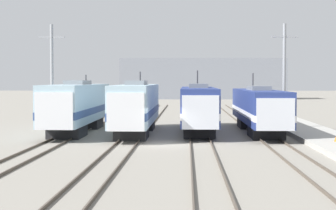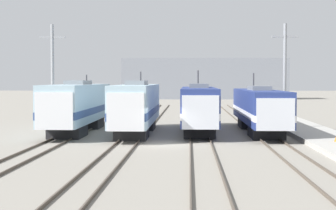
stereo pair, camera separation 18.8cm
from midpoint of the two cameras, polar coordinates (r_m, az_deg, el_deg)
name	(u,v)px [view 2 (the right image)]	position (r m, az deg, el deg)	size (l,w,h in m)	color
ground_plane	(163,145)	(38.43, -0.32, -4.04)	(400.00, 400.00, 0.00)	gray
rail_pair_far_left	(53,143)	(39.49, -11.46, -3.80)	(1.50, 120.00, 0.15)	#4C4238
rail_pair_center_left	(126,143)	(38.61, -4.10, -3.90)	(1.51, 120.00, 0.15)	#4C4238
rail_pair_center_right	(201,144)	(38.39, 3.48, -3.94)	(1.51, 120.00, 0.15)	#4C4238
rail_pair_far_right	(276,144)	(38.84, 11.02, -3.90)	(1.50, 120.00, 0.15)	#4C4238
locomotive_far_left	(77,106)	(47.57, -9.08, -0.08)	(2.95, 17.29, 4.90)	#232326
locomotive_center_left	(136,107)	(45.51, -3.12, -0.18)	(2.82, 16.54, 5.15)	#232326
locomotive_center_right	(199,107)	(47.00, 3.25, -0.24)	(2.87, 16.59, 5.29)	black
locomotive_far_right	(260,109)	(47.45, 9.40, -0.36)	(2.88, 18.51, 5.04)	black
catenary_tower_left	(53,75)	(49.90, -11.54, 3.04)	(2.27, 0.28, 9.24)	gray
catenary_tower_right	(285,75)	(49.17, 11.89, 3.04)	(2.27, 0.28, 9.24)	gray
platform	(336,143)	(39.65, 16.82, -3.69)	(4.00, 120.00, 0.35)	#A8A59E
depot_building	(204,79)	(133.36, 3.76, 2.67)	(38.61, 8.82, 9.50)	gray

